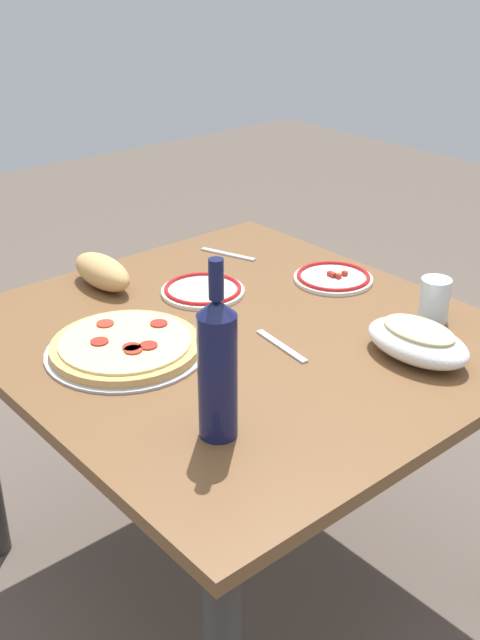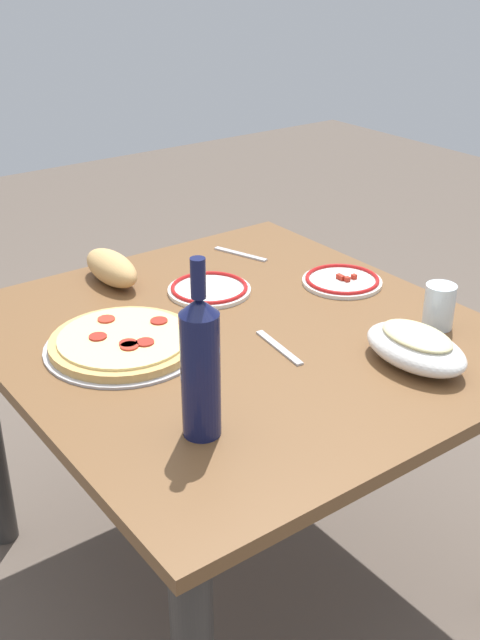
{
  "view_description": "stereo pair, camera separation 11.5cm",
  "coord_description": "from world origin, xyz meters",
  "px_view_note": "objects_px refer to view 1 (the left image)",
  "views": [
    {
      "loc": [
        1.17,
        -1.01,
        1.52
      ],
      "look_at": [
        0.0,
        0.0,
        0.74
      ],
      "focal_mm": 43.32,
      "sensor_mm": 36.0,
      "label": 1
    },
    {
      "loc": [
        1.24,
        -0.92,
        1.52
      ],
      "look_at": [
        0.0,
        0.0,
        0.74
      ],
      "focal_mm": 43.32,
      "sensor_mm": 36.0,
      "label": 2
    }
  ],
  "objects_px": {
    "dining_table": "(240,376)",
    "bread_loaf": "(102,272)",
    "baked_pasta_dish": "(418,340)",
    "wine_bottle": "(217,366)",
    "side_plate_far": "(333,278)",
    "side_plate_near": "(203,290)",
    "water_glass": "(434,300)",
    "pepperoni_pizza": "(126,346)"
  },
  "relations": [
    {
      "from": "side_plate_far",
      "to": "bread_loaf",
      "type": "xyz_separation_m",
      "value": [
        -0.36,
        -0.47,
        0.03
      ]
    },
    {
      "from": "dining_table",
      "to": "baked_pasta_dish",
      "type": "distance_m",
      "value": 0.42
    },
    {
      "from": "wine_bottle",
      "to": "water_glass",
      "type": "xyz_separation_m",
      "value": [
        -0.03,
        0.67,
        -0.09
      ]
    },
    {
      "from": "wine_bottle",
      "to": "bread_loaf",
      "type": "relative_size",
      "value": 1.58
    },
    {
      "from": "water_glass",
      "to": "bread_loaf",
      "type": "distance_m",
      "value": 0.82
    },
    {
      "from": "pepperoni_pizza",
      "to": "baked_pasta_dish",
      "type": "relative_size",
      "value": 1.44
    },
    {
      "from": "dining_table",
      "to": "pepperoni_pizza",
      "type": "xyz_separation_m",
      "value": [
        -0.09,
        -0.25,
        0.13
      ]
    },
    {
      "from": "baked_pasta_dish",
      "to": "bread_loaf",
      "type": "xyz_separation_m",
      "value": [
        -0.75,
        -0.31,
        -0.0
      ]
    },
    {
      "from": "pepperoni_pizza",
      "to": "baked_pasta_dish",
      "type": "bearing_deg",
      "value": 47.55
    },
    {
      "from": "dining_table",
      "to": "bread_loaf",
      "type": "bearing_deg",
      "value": -166.41
    },
    {
      "from": "bread_loaf",
      "to": "wine_bottle",
      "type": "bearing_deg",
      "value": -15.08
    },
    {
      "from": "pepperoni_pizza",
      "to": "side_plate_near",
      "type": "xyz_separation_m",
      "value": [
        -0.13,
        0.31,
        -0.01
      ]
    },
    {
      "from": "baked_pasta_dish",
      "to": "side_plate_near",
      "type": "bearing_deg",
      "value": -165.49
    },
    {
      "from": "wine_bottle",
      "to": "side_plate_far",
      "type": "relative_size",
      "value": 1.65
    },
    {
      "from": "baked_pasta_dish",
      "to": "water_glass",
      "type": "relative_size",
      "value": 2.32
    },
    {
      "from": "dining_table",
      "to": "bread_loaf",
      "type": "xyz_separation_m",
      "value": [
        -0.42,
        -0.1,
        0.16
      ]
    },
    {
      "from": "baked_pasta_dish",
      "to": "side_plate_far",
      "type": "distance_m",
      "value": 0.43
    },
    {
      "from": "side_plate_near",
      "to": "bread_loaf",
      "type": "relative_size",
      "value": 0.97
    },
    {
      "from": "pepperoni_pizza",
      "to": "water_glass",
      "type": "xyz_separation_m",
      "value": [
        0.33,
        0.63,
        0.04
      ]
    },
    {
      "from": "baked_pasta_dish",
      "to": "wine_bottle",
      "type": "height_order",
      "value": "wine_bottle"
    },
    {
      "from": "dining_table",
      "to": "water_glass",
      "type": "bearing_deg",
      "value": 56.97
    },
    {
      "from": "wine_bottle",
      "to": "side_plate_near",
      "type": "distance_m",
      "value": 0.62
    },
    {
      "from": "baked_pasta_dish",
      "to": "wine_bottle",
      "type": "relative_size",
      "value": 0.71
    },
    {
      "from": "wine_bottle",
      "to": "side_plate_near",
      "type": "xyz_separation_m",
      "value": [
        -0.5,
        0.35,
        -0.13
      ]
    },
    {
      "from": "dining_table",
      "to": "wine_bottle",
      "type": "distance_m",
      "value": 0.47
    },
    {
      "from": "dining_table",
      "to": "side_plate_near",
      "type": "xyz_separation_m",
      "value": [
        -0.22,
        0.07,
        0.12
      ]
    },
    {
      "from": "dining_table",
      "to": "water_glass",
      "type": "height_order",
      "value": "water_glass"
    },
    {
      "from": "side_plate_near",
      "to": "water_glass",
      "type": "bearing_deg",
      "value": 33.79
    },
    {
      "from": "wine_bottle",
      "to": "side_plate_far",
      "type": "height_order",
      "value": "wine_bottle"
    },
    {
      "from": "dining_table",
      "to": "side_plate_far",
      "type": "distance_m",
      "value": 0.4
    },
    {
      "from": "dining_table",
      "to": "wine_bottle",
      "type": "height_order",
      "value": "wine_bottle"
    },
    {
      "from": "wine_bottle",
      "to": "side_plate_near",
      "type": "bearing_deg",
      "value": 144.49
    },
    {
      "from": "baked_pasta_dish",
      "to": "side_plate_far",
      "type": "xyz_separation_m",
      "value": [
        -0.39,
        0.16,
        -0.03
      ]
    },
    {
      "from": "side_plate_near",
      "to": "bread_loaf",
      "type": "xyz_separation_m",
      "value": [
        -0.2,
        -0.17,
        0.03
      ]
    },
    {
      "from": "side_plate_near",
      "to": "bread_loaf",
      "type": "distance_m",
      "value": 0.26
    },
    {
      "from": "water_glass",
      "to": "pepperoni_pizza",
      "type": "bearing_deg",
      "value": -118.01
    },
    {
      "from": "dining_table",
      "to": "bread_loaf",
      "type": "height_order",
      "value": "bread_loaf"
    },
    {
      "from": "side_plate_near",
      "to": "wine_bottle",
      "type": "bearing_deg",
      "value": -35.51
    },
    {
      "from": "side_plate_near",
      "to": "side_plate_far",
      "type": "bearing_deg",
      "value": 62.53
    },
    {
      "from": "pepperoni_pizza",
      "to": "baked_pasta_dish",
      "type": "height_order",
      "value": "baked_pasta_dish"
    },
    {
      "from": "side_plate_far",
      "to": "side_plate_near",
      "type": "bearing_deg",
      "value": -117.47
    },
    {
      "from": "bread_loaf",
      "to": "side_plate_far",
      "type": "bearing_deg",
      "value": 52.96
    }
  ]
}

